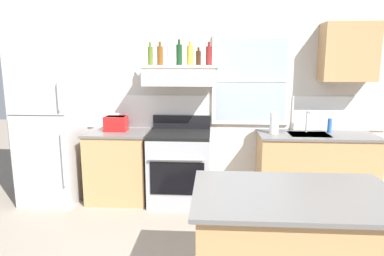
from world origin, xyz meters
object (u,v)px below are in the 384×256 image
at_px(bottle_dark_green_wine, 179,54).
at_px(bottle_brown_stout, 198,58).
at_px(kitchen_island, 292,254).
at_px(bottle_champagne_gold_foil, 190,55).
at_px(bottle_amber_wine, 160,55).
at_px(bottle_red_label_wine, 209,55).
at_px(bottle_olive_oil_square, 150,56).
at_px(stove_range, 180,167).
at_px(dish_soap_bottle, 330,126).
at_px(bottle_clear_tall, 170,55).
at_px(toaster, 116,123).
at_px(paper_towel_roll, 274,123).
at_px(refrigerator, 52,139).

relative_size(bottle_dark_green_wine, bottle_brown_stout, 1.42).
bearing_deg(kitchen_island, bottle_champagne_gold_foil, 112.45).
bearing_deg(bottle_amber_wine, bottle_red_label_wine, 0.35).
bearing_deg(bottle_amber_wine, bottle_dark_green_wine, 2.76).
bearing_deg(bottle_olive_oil_square, stove_range, -7.00).
relative_size(bottle_red_label_wine, dish_soap_bottle, 1.55).
relative_size(bottle_clear_tall, dish_soap_bottle, 1.66).
bearing_deg(toaster, bottle_brown_stout, 3.73).
relative_size(bottle_amber_wine, bottle_dark_green_wine, 0.91).
bearing_deg(dish_soap_bottle, bottle_dark_green_wine, -178.53).
relative_size(bottle_clear_tall, bottle_dark_green_wine, 0.97).
xyz_separation_m(toaster, dish_soap_bottle, (2.71, 0.06, -0.01)).
relative_size(stove_range, bottle_red_label_wine, 3.90).
relative_size(bottle_brown_stout, kitchen_island, 0.15).
bearing_deg(bottle_red_label_wine, paper_towel_roll, -3.07).
relative_size(bottle_champagne_gold_foil, dish_soap_bottle, 1.62).
bearing_deg(dish_soap_bottle, bottle_red_label_wine, -177.89).
bearing_deg(kitchen_island, bottle_dark_green_wine, 115.96).
distance_m(bottle_dark_green_wine, paper_towel_roll, 1.44).
distance_m(stove_range, bottle_red_label_wine, 1.45).
bearing_deg(bottle_red_label_wine, stove_range, -167.21).
height_order(stove_range, bottle_champagne_gold_foil, bottle_champagne_gold_foil).
height_order(refrigerator, paper_towel_roll, refrigerator).
relative_size(refrigerator, bottle_champagne_gold_foil, 5.58).
xyz_separation_m(bottle_champagne_gold_foil, bottle_brown_stout, (0.11, 0.00, -0.03)).
bearing_deg(refrigerator, bottle_champagne_gold_foil, 5.31).
distance_m(bottle_red_label_wine, dish_soap_bottle, 1.75).
bearing_deg(bottle_amber_wine, bottle_clear_tall, 21.83).
xyz_separation_m(refrigerator, bottle_red_label_wine, (2.01, 0.10, 1.05)).
relative_size(bottle_clear_tall, bottle_brown_stout, 1.38).
xyz_separation_m(stove_range, kitchen_island, (0.99, -1.96, -0.01)).
xyz_separation_m(refrigerator, bottle_brown_stout, (1.88, 0.16, 1.02)).
xyz_separation_m(stove_range, bottle_champagne_gold_foil, (0.12, 0.14, 1.40)).
xyz_separation_m(stove_range, dish_soap_bottle, (1.88, 0.14, 0.54)).
bearing_deg(bottle_brown_stout, bottle_amber_wine, -172.20).
bearing_deg(stove_range, bottle_brown_stout, 31.91).
xyz_separation_m(bottle_olive_oil_square, kitchen_island, (1.35, -2.01, -1.40)).
relative_size(toaster, stove_range, 0.27).
bearing_deg(bottle_amber_wine, dish_soap_bottle, 1.62).
bearing_deg(bottle_amber_wine, toaster, -179.56).
xyz_separation_m(refrigerator, bottle_clear_tall, (1.52, 0.15, 1.06)).
relative_size(bottle_brown_stout, paper_towel_roll, 0.80).
bearing_deg(kitchen_island, bottle_olive_oil_square, 123.90).
xyz_separation_m(bottle_olive_oil_square, bottle_brown_stout, (0.58, 0.10, -0.02)).
height_order(bottle_amber_wine, bottle_champagne_gold_foil, bottle_champagne_gold_foil).
xyz_separation_m(bottle_brown_stout, bottle_red_label_wine, (0.13, -0.06, 0.03)).
relative_size(bottle_champagne_gold_foil, bottle_brown_stout, 1.34).
xyz_separation_m(bottle_olive_oil_square, bottle_clear_tall, (0.23, 0.08, 0.01)).
relative_size(bottle_olive_oil_square, kitchen_island, 0.20).
bearing_deg(paper_towel_roll, bottle_amber_wine, 178.38).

